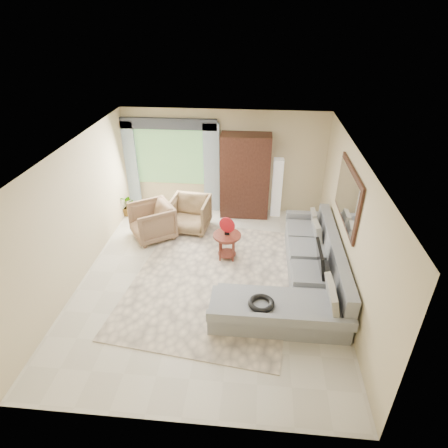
# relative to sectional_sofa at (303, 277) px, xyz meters

# --- Properties ---
(ground) EXTENTS (6.00, 6.00, 0.00)m
(ground) POSITION_rel_sectional_sofa_xyz_m (-1.78, 0.18, -0.28)
(ground) COLOR silver
(ground) RESTS_ON ground
(area_rug) EXTENTS (3.47, 4.34, 0.02)m
(area_rug) POSITION_rel_sectional_sofa_xyz_m (-1.72, 0.18, -0.27)
(area_rug) COLOR #F7E2C3
(area_rug) RESTS_ON ground
(sectional_sofa) EXTENTS (2.30, 3.46, 0.90)m
(sectional_sofa) POSITION_rel_sectional_sofa_xyz_m (0.00, 0.00, 0.00)
(sectional_sofa) COLOR gray
(sectional_sofa) RESTS_ON ground
(tv_screen) EXTENTS (0.14, 0.74, 0.48)m
(tv_screen) POSITION_rel_sectional_sofa_xyz_m (0.27, 0.01, 0.44)
(tv_screen) COLOR black
(tv_screen) RESTS_ON sectional_sofa
(garden_hose) EXTENTS (0.43, 0.43, 0.09)m
(garden_hose) POSITION_rel_sectional_sofa_xyz_m (-0.78, -1.07, 0.26)
(garden_hose) COLOR black
(garden_hose) RESTS_ON sectional_sofa
(coffee_table) EXTENTS (0.59, 0.59, 0.59)m
(coffee_table) POSITION_rel_sectional_sofa_xyz_m (-1.50, 0.89, 0.02)
(coffee_table) COLOR #4D1A14
(coffee_table) RESTS_ON ground
(red_disc) EXTENTS (0.33, 0.13, 0.34)m
(red_disc) POSITION_rel_sectional_sofa_xyz_m (-1.50, 0.89, 0.53)
(red_disc) COLOR #AA1118
(red_disc) RESTS_ON coffee_table
(armchair_left) EXTENTS (1.24, 1.24, 0.82)m
(armchair_left) POSITION_rel_sectional_sofa_xyz_m (-3.28, 1.58, 0.13)
(armchair_left) COLOR #8A614B
(armchair_left) RESTS_ON ground
(armchair_right) EXTENTS (0.96, 0.98, 0.81)m
(armchair_right) POSITION_rel_sectional_sofa_xyz_m (-2.48, 2.01, 0.12)
(armchair_right) COLOR #9B7A54
(armchair_right) RESTS_ON ground
(potted_plant) EXTENTS (0.60, 0.55, 0.56)m
(potted_plant) POSITION_rel_sectional_sofa_xyz_m (-4.23, 2.58, -0.00)
(potted_plant) COLOR #999999
(potted_plant) RESTS_ON ground
(armoire) EXTENTS (1.20, 0.55, 2.10)m
(armoire) POSITION_rel_sectional_sofa_xyz_m (-1.23, 2.90, 0.77)
(armoire) COLOR black
(armoire) RESTS_ON ground
(floor_lamp) EXTENTS (0.24, 0.24, 1.50)m
(floor_lamp) POSITION_rel_sectional_sofa_xyz_m (-0.43, 2.96, 0.47)
(floor_lamp) COLOR silver
(floor_lamp) RESTS_ON ground
(window) EXTENTS (1.80, 0.04, 1.40)m
(window) POSITION_rel_sectional_sofa_xyz_m (-3.13, 3.15, 1.12)
(window) COLOR #669E59
(window) RESTS_ON wall_back
(curtain_left) EXTENTS (0.40, 0.08, 2.30)m
(curtain_left) POSITION_rel_sectional_sofa_xyz_m (-4.18, 3.06, 0.87)
(curtain_left) COLOR #9EB7CC
(curtain_left) RESTS_ON ground
(curtain_right) EXTENTS (0.40, 0.08, 2.30)m
(curtain_right) POSITION_rel_sectional_sofa_xyz_m (-2.08, 3.06, 0.87)
(curtain_right) COLOR #9EB7CC
(curtain_right) RESTS_ON ground
(valance) EXTENTS (2.40, 0.12, 0.26)m
(valance) POSITION_rel_sectional_sofa_xyz_m (-3.13, 3.08, 1.97)
(valance) COLOR #1E232D
(valance) RESTS_ON wall_back
(wall_mirror) EXTENTS (0.05, 1.70, 1.05)m
(wall_mirror) POSITION_rel_sectional_sofa_xyz_m (0.68, 0.53, 1.47)
(wall_mirror) COLOR black
(wall_mirror) RESTS_ON wall_right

